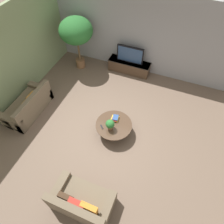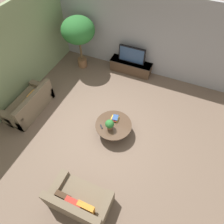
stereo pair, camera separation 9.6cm
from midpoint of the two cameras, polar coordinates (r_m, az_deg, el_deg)
ground_plane at (r=6.54m, az=-2.08°, el=-4.12°), size 24.00×24.00×0.00m
back_wall_stone at (r=7.82m, az=8.36°, el=20.99°), size 7.40×0.12×3.00m
side_wall_left at (r=7.21m, az=-26.64°, el=13.03°), size 0.12×7.40×3.00m
media_console at (r=8.29m, az=5.73°, el=12.78°), size 1.67×0.50×0.49m
television at (r=7.96m, az=6.05°, el=15.92°), size 1.04×0.13×0.66m
coffee_table at (r=6.16m, az=0.88°, el=-4.29°), size 1.11×1.11×0.42m
couch_by_wall at (r=7.27m, az=-22.15°, el=2.03°), size 0.84×1.73×0.84m
couch_near_entry at (r=5.30m, az=-8.80°, el=-23.88°), size 1.47×0.84×0.84m
potted_palm_tall at (r=7.92m, az=-9.28°, el=21.79°), size 1.24×1.24×2.08m
potted_plant_tabletop at (r=5.81m, az=-0.21°, el=-3.55°), size 0.26×0.26×0.36m
book_stack at (r=6.14m, az=1.31°, el=-1.81°), size 0.25×0.26×0.10m
remote_black at (r=6.00m, az=-2.60°, el=-4.21°), size 0.14×0.14×0.02m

